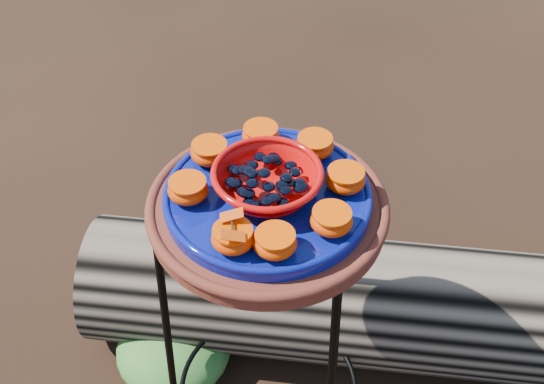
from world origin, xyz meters
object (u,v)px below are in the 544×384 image
at_px(plant_stand, 268,335).
at_px(terracotta_saucer, 267,210).
at_px(cobalt_plate, 267,198).
at_px(driftwood_log, 431,309).
at_px(red_bowl, 267,182).

bearing_deg(plant_stand, terracotta_saucer, 0.00).
relative_size(plant_stand, cobalt_plate, 2.01).
distance_m(plant_stand, driftwood_log, 0.49).
height_order(terracotta_saucer, driftwood_log, terracotta_saucer).
relative_size(terracotta_saucer, cobalt_plate, 1.17).
bearing_deg(red_bowl, cobalt_plate, 0.00).
xyz_separation_m(plant_stand, red_bowl, (0.00, 0.00, 0.43)).
relative_size(red_bowl, driftwood_log, 0.10).
bearing_deg(driftwood_log, red_bowl, -127.27).
xyz_separation_m(plant_stand, driftwood_log, (0.28, 0.36, -0.19)).
relative_size(cobalt_plate, red_bowl, 2.00).
height_order(terracotta_saucer, cobalt_plate, cobalt_plate).
bearing_deg(cobalt_plate, plant_stand, 0.00).
relative_size(cobalt_plate, driftwood_log, 0.20).
bearing_deg(driftwood_log, terracotta_saucer, -127.27).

